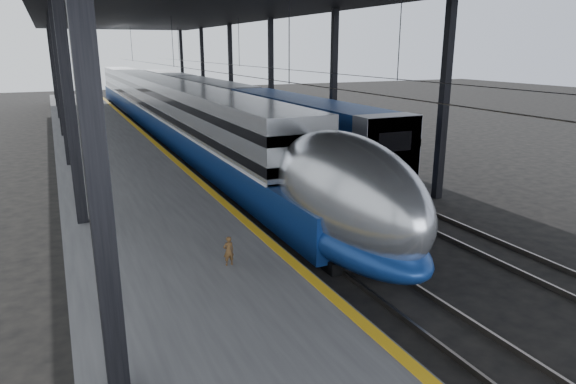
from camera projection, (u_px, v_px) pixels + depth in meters
ground at (298, 275)px, 15.82m from camera, size 160.00×160.00×0.00m
platform at (108, 153)px, 31.81m from camera, size 6.00×80.00×1.00m
yellow_strip at (153, 141)px, 32.79m from camera, size 0.30×80.00×0.01m
rails at (231, 149)px, 35.12m from camera, size 6.52×80.00×0.16m
canopy at (187, 8)px, 31.64m from camera, size 18.00×75.00×9.47m
tgv_train at (168, 110)px, 40.77m from camera, size 3.03×65.20×4.35m
second_train at (214, 103)px, 46.31m from camera, size 2.86×56.05×3.94m
child at (229, 251)px, 14.00m from camera, size 0.32×0.22×0.83m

